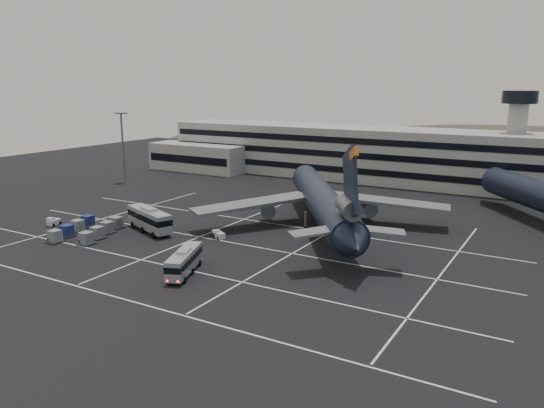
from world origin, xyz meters
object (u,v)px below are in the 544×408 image
Objects in this scene: bus_near at (184,261)px; uld_cluster at (87,229)px; bus_far at (149,219)px; tug_a at (54,222)px; trijet_main at (323,201)px.

uld_cluster is (-26.85, 6.49, -0.90)m from bus_near.
bus_near is 23.52m from bus_far.
tug_a is at bearing 173.21° from uld_cluster.
trijet_main is 41.30m from uld_cluster.
bus_near is at bearing -23.21° from tug_a.
trijet_main is at bearing 55.87° from bus_near.
bus_far is 19.21m from tug_a.
trijet_main reaches higher than tug_a.
bus_far is at bearing 122.88° from bus_near.
tug_a is 10.54m from uld_cluster.
tug_a is 0.18× the size of uld_cluster.
uld_cluster is at bearing 144.88° from bus_near.
bus_far reaches higher than uld_cluster.
bus_near reaches higher than uld_cluster.
trijet_main reaches higher than uld_cluster.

